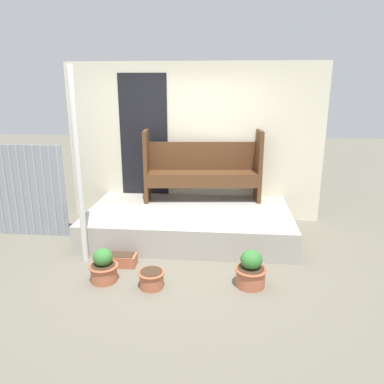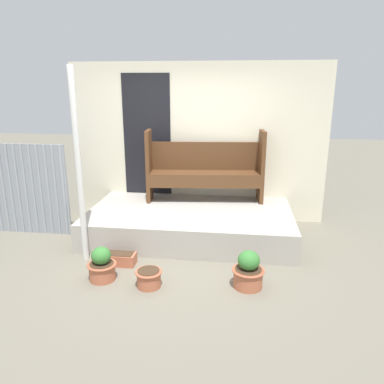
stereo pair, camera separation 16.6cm
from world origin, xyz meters
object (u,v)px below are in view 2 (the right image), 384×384
object	(u,v)px
support_post	(79,168)
bench	(205,166)
flower_pot_left	(102,266)
flower_pot_right	(248,271)
flower_pot_middle	(149,278)
planter_box_rect	(117,258)

from	to	relation	value
support_post	bench	bearing A→B (deg)	46.44
support_post	flower_pot_left	size ratio (longest dim) A/B	5.98
support_post	flower_pot_right	distance (m)	2.42
flower_pot_middle	planter_box_rect	xyz separation A→B (m)	(-0.55, 0.50, -0.04)
flower_pot_middle	planter_box_rect	bearing A→B (deg)	137.81
bench	flower_pot_middle	size ratio (longest dim) A/B	5.99
bench	flower_pot_left	bearing A→B (deg)	-122.66
bench	flower_pot_right	distance (m)	2.23
flower_pot_left	planter_box_rect	xyz separation A→B (m)	(0.04, 0.41, -0.10)
flower_pot_right	planter_box_rect	size ratio (longest dim) A/B	0.90
bench	flower_pot_right	bearing A→B (deg)	-76.45
flower_pot_right	planter_box_rect	xyz separation A→B (m)	(-1.68, 0.36, -0.12)
bench	planter_box_rect	world-z (taller)	bench
bench	flower_pot_left	world-z (taller)	bench
flower_pot_middle	flower_pot_right	bearing A→B (deg)	7.03
support_post	flower_pot_left	world-z (taller)	support_post
support_post	planter_box_rect	bearing A→B (deg)	-12.33
bench	planter_box_rect	size ratio (longest dim) A/B	3.83
support_post	flower_pot_middle	bearing A→B (deg)	-30.67
flower_pot_middle	flower_pot_right	distance (m)	1.14
flower_pot_middle	bench	bearing A→B (deg)	78.25
bench	flower_pot_middle	distance (m)	2.33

